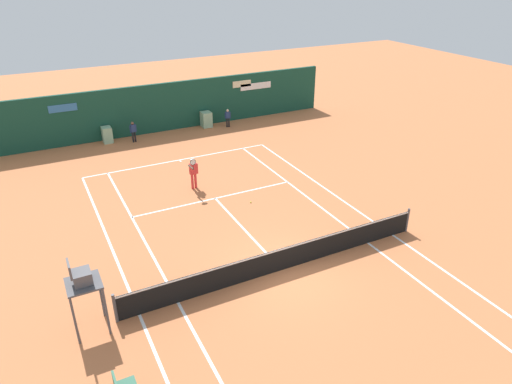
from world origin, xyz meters
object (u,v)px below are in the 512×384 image
object	(u,v)px
umpire_chair	(83,283)
ball_kid_right_post	(133,130)
ball_kid_centre_post	(228,117)
tennis_ball_mid_court	(251,202)
player_on_baseline	(193,171)

from	to	relation	value
umpire_chair	ball_kid_right_post	distance (m)	16.60
ball_kid_centre_post	tennis_ball_mid_court	size ratio (longest dim) A/B	18.17
player_on_baseline	ball_kid_right_post	world-z (taller)	player_on_baseline
umpire_chair	player_on_baseline	size ratio (longest dim) A/B	1.44
ball_kid_right_post	ball_kid_centre_post	bearing A→B (deg)	170.19
ball_kid_right_post	player_on_baseline	bearing A→B (deg)	87.78
umpire_chair	player_on_baseline	world-z (taller)	umpire_chair
tennis_ball_mid_court	umpire_chair	bearing A→B (deg)	-147.17
ball_kid_right_post	tennis_ball_mid_court	bearing A→B (deg)	95.44
umpire_chair	tennis_ball_mid_court	size ratio (longest dim) A/B	37.93
ball_kid_right_post	ball_kid_centre_post	xyz separation A→B (m)	(6.38, -0.00, -0.04)
player_on_baseline	ball_kid_centre_post	world-z (taller)	player_on_baseline
tennis_ball_mid_court	ball_kid_right_post	bearing A→B (deg)	105.25
ball_kid_right_post	tennis_ball_mid_court	distance (m)	10.93
umpire_chair	player_on_baseline	distance (m)	10.07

